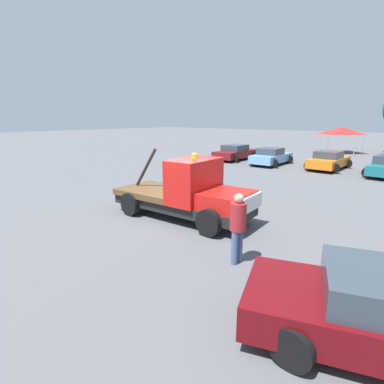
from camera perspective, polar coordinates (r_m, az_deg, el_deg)
The scene contains 8 objects.
ground_plane at distance 11.25m, azimuth -1.95°, elevation -4.80°, with size 160.00×160.00×0.00m, color #545459.
tow_truck at distance 10.79m, azimuth -0.60°, elevation -0.38°, with size 5.50×2.47×2.51m.
person_near_truck at distance 7.57m, azimuth 8.74°, elevation -5.96°, with size 0.41×0.41×1.83m.
parked_car_maroon at distance 26.85m, azimuth 8.37°, elevation 7.46°, with size 2.50×4.79×1.34m.
parked_car_skyblue at distance 24.54m, azimuth 14.83°, elevation 6.54°, with size 2.47×4.33×1.34m.
parked_car_orange at distance 23.64m, azimuth 24.59°, elevation 5.48°, with size 2.44×4.31×1.34m.
canopy_tent_red at distance 35.42m, azimuth 26.62°, elevation 10.39°, with size 3.64×3.64×2.69m.
traffic_cone at distance 16.70m, azimuth 2.78°, elevation 2.32°, with size 0.40×0.40×0.55m.
Camera 1 is at (7.20, -7.86, 3.61)m, focal length 28.00 mm.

